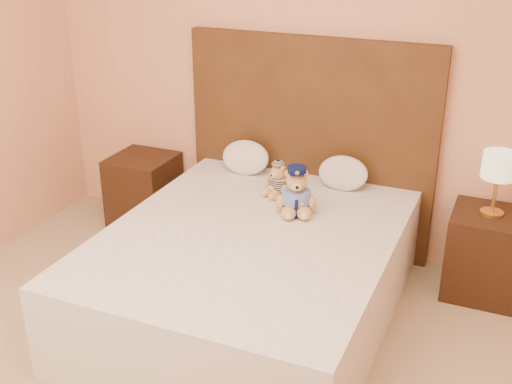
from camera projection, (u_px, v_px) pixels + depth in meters
room_walls at (175, 30)px, 2.55m from camera, size 4.04×4.52×2.72m
bed at (251, 274)px, 3.79m from camera, size 1.60×2.00×0.55m
headboard at (309, 145)px, 4.45m from camera, size 1.75×0.08×1.50m
nightstand_left at (144, 191)px, 4.92m from camera, size 0.45×0.45×0.55m
nightstand_right at (485, 254)px, 4.01m from camera, size 0.45×0.45×0.55m
lamp at (499, 169)px, 3.78m from camera, size 0.20×0.20×0.40m
teddy_police at (296, 191)px, 3.85m from camera, size 0.34×0.33×0.30m
teddy_prisoner at (278, 179)px, 4.12m from camera, size 0.26×0.25×0.22m
pillow_left at (245, 156)px, 4.48m from camera, size 0.35×0.22×0.25m
pillow_right at (343, 172)px, 4.22m from camera, size 0.33×0.21×0.23m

